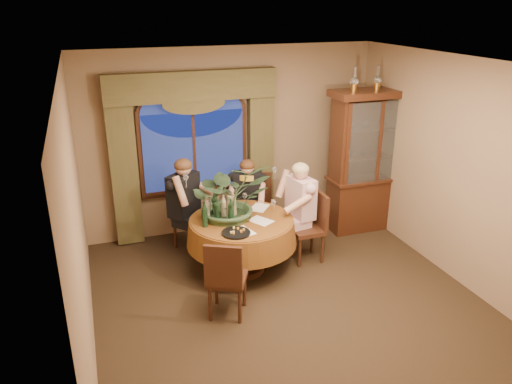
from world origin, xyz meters
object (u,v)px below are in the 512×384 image
object	(u,v)px
oil_lamp_left	(355,79)
wine_bottle_5	(207,210)
chair_front_left	(227,277)
person_pink	(300,210)
wine_bottle_2	(224,207)
centerpiece_plant	(229,169)
wine_bottle_3	(217,210)
olive_bowl	(245,219)
stoneware_vase	(231,206)
dining_table	(242,245)
person_back	(184,207)
wine_bottle_0	(231,211)
chair_back_right	(256,207)
oil_lamp_right	(400,76)
wine_bottle_4	(205,214)
china_cabinet	(370,161)
person_scarf	(248,201)
chair_right	(307,228)
oil_lamp_center	(378,78)
chair_back	(191,217)
wine_bottle_1	(215,204)

from	to	relation	value
oil_lamp_left	wine_bottle_5	bearing A→B (deg)	-165.54
chair_front_left	person_pink	distance (m)	1.73
oil_lamp_left	wine_bottle_2	distance (m)	2.64
centerpiece_plant	wine_bottle_3	xyz separation A→B (m)	(-0.21, -0.14, -0.48)
olive_bowl	stoneware_vase	bearing A→B (deg)	122.03
dining_table	wine_bottle_5	distance (m)	0.70
person_back	wine_bottle_0	size ratio (longest dim) A/B	4.33
dining_table	chair_back_right	world-z (taller)	chair_back_right
wine_bottle_3	wine_bottle_5	xyz separation A→B (m)	(-0.11, 0.07, 0.00)
oil_lamp_right	person_pink	world-z (taller)	oil_lamp_right
chair_back_right	person_pink	bearing A→B (deg)	146.12
chair_front_left	wine_bottle_4	xyz separation A→B (m)	(-0.04, 0.82, 0.44)
dining_table	china_cabinet	xyz separation A→B (m)	(2.30, 0.68, 0.72)
oil_lamp_left	chair_back_right	distance (m)	2.35
dining_table	person_scarf	distance (m)	0.93
chair_right	wine_bottle_5	world-z (taller)	wine_bottle_5
wine_bottle_2	wine_bottle_3	bearing A→B (deg)	-145.42
centerpiece_plant	wine_bottle_0	bearing A→B (deg)	-102.92
oil_lamp_center	chair_back	world-z (taller)	oil_lamp_center
olive_bowl	centerpiece_plant	bearing A→B (deg)	124.79
centerpiece_plant	wine_bottle_1	bearing A→B (deg)	161.94
chair_back_right	wine_bottle_0	world-z (taller)	wine_bottle_0
oil_lamp_left	person_back	world-z (taller)	oil_lamp_left
oil_lamp_center	stoneware_vase	world-z (taller)	oil_lamp_center
oil_lamp_center	centerpiece_plant	world-z (taller)	oil_lamp_center
oil_lamp_center	olive_bowl	bearing A→B (deg)	-161.88
centerpiece_plant	wine_bottle_1	world-z (taller)	centerpiece_plant
wine_bottle_1	wine_bottle_3	xyz separation A→B (m)	(-0.02, -0.20, 0.00)
chair_back_right	person_back	distance (m)	1.17
chair_back	wine_bottle_4	size ratio (longest dim) A/B	2.91
chair_back	wine_bottle_0	bearing A→B (deg)	79.71
chair_back	oil_lamp_right	bearing A→B (deg)	147.30
chair_back_right	wine_bottle_2	world-z (taller)	wine_bottle_2
chair_front_left	stoneware_vase	world-z (taller)	stoneware_vase
oil_lamp_left	chair_back_right	xyz separation A→B (m)	(-1.40, 0.24, -1.87)
stoneware_vase	centerpiece_plant	bearing A→B (deg)	164.00
person_back	oil_lamp_right	bearing A→B (deg)	138.79
china_cabinet	chair_back	xyz separation A→B (m)	(-2.79, 0.20, -0.61)
dining_table	oil_lamp_right	size ratio (longest dim) A/B	4.25
person_back	wine_bottle_0	bearing A→B (deg)	78.84
chair_front_left	centerpiece_plant	bearing A→B (deg)	98.74
wine_bottle_1	oil_lamp_center	bearing A→B (deg)	10.39
chair_right	wine_bottle_1	xyz separation A→B (m)	(-1.24, 0.21, 0.44)
oil_lamp_center	oil_lamp_left	bearing A→B (deg)	180.00
dining_table	wine_bottle_0	distance (m)	0.57
wine_bottle_0	chair_back	bearing A→B (deg)	108.77
person_back	person_scarf	bearing A→B (deg)	146.07
wine_bottle_3	wine_bottle_5	distance (m)	0.13
olive_bowl	wine_bottle_2	bearing A→B (deg)	150.93
wine_bottle_4	wine_bottle_1	bearing A→B (deg)	53.66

